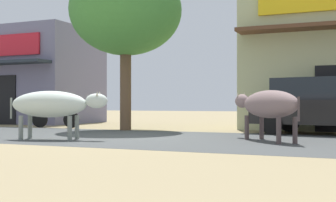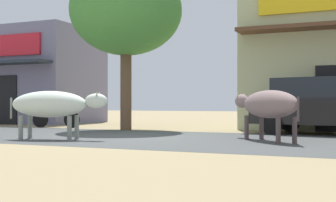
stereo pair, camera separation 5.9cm
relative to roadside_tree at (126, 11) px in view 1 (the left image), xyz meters
name	(u,v)px [view 1 (the left image)]	position (x,y,z in m)	size (l,w,h in m)	color
ground	(125,137)	(1.50, -2.83, -4.02)	(80.00, 80.00, 0.00)	#95835E
asphalt_road	(125,137)	(1.50, -2.83, -4.02)	(72.00, 5.65, 0.00)	#434545
storefront_left_cafe	(18,77)	(-7.80, 3.63, -1.85)	(7.36, 4.98, 4.33)	slate
roadside_tree	(126,11)	(0.00, 0.00, 0.00)	(3.79, 3.79, 5.56)	brown
parked_hatchback_car	(324,105)	(6.31, 0.30, -3.18)	(4.35, 2.33, 1.64)	black
parked_motorcycle	(56,115)	(-3.11, 0.35, -3.55)	(1.85, 0.44, 1.05)	black
cow_near_brown	(52,105)	(0.25, -4.29, -3.15)	(2.51, 1.13, 1.21)	silver
cow_far_dark	(268,105)	(5.27, -2.66, -3.15)	(2.15, 2.29, 1.21)	gray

